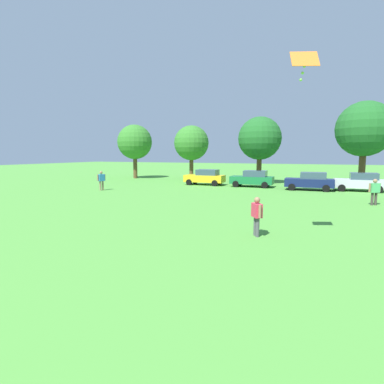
{
  "coord_description": "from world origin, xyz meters",
  "views": [
    {
      "loc": [
        6.78,
        3.29,
        3.41
      ],
      "look_at": [
        3.07,
        12.38,
        2.19
      ],
      "focal_mm": 29.04,
      "sensor_mm": 36.0,
      "label": 1
    }
  ],
  "objects": [
    {
      "name": "adult_bystander",
      "position": [
        4.51,
        15.94,
        0.98
      ],
      "size": [
        0.54,
        0.68,
        1.65
      ],
      "rotation": [
        0.0,
        0.0,
        2.12
      ],
      "color": "#4C4C51",
      "rests_on": "ground"
    },
    {
      "name": "parked_car_green_1",
      "position": [
        0.58,
        35.03,
        0.86
      ],
      "size": [
        4.3,
        2.02,
        1.68
      ],
      "rotation": [
        0.0,
        0.0,
        3.14
      ],
      "color": "#196B38",
      "rests_on": "ground"
    },
    {
      "name": "parked_car_yellow_0",
      "position": [
        -4.61,
        35.1,
        0.86
      ],
      "size": [
        4.3,
        2.02,
        1.68
      ],
      "rotation": [
        0.0,
        0.0,
        3.14
      ],
      "color": "yellow",
      "rests_on": "ground"
    },
    {
      "name": "parked_car_navy_2",
      "position": [
        6.13,
        34.12,
        0.86
      ],
      "size": [
        4.3,
        2.02,
        1.68
      ],
      "rotation": [
        0.0,
        0.0,
        3.14
      ],
      "color": "#141E4C",
      "rests_on": "ground"
    },
    {
      "name": "kite",
      "position": [
        6.15,
        15.11,
        6.58
      ],
      "size": [
        1.03,
        0.73,
        1.04
      ],
      "color": "orange"
    },
    {
      "name": "tree_far_left",
      "position": [
        -16.73,
        40.18,
        4.95
      ],
      "size": [
        4.71,
        4.71,
        7.34
      ],
      "color": "brown",
      "rests_on": "ground"
    },
    {
      "name": "tree_right",
      "position": [
        0.51,
        38.96,
        5.08
      ],
      "size": [
        4.83,
        4.83,
        7.53
      ],
      "color": "brown",
      "rests_on": "ground"
    },
    {
      "name": "parked_car_silver_3",
      "position": [
        10.36,
        35.04,
        0.86
      ],
      "size": [
        4.3,
        2.02,
        1.68
      ],
      "rotation": [
        0.0,
        0.0,
        3.14
      ],
      "color": "silver",
      "rests_on": "ground"
    },
    {
      "name": "bystander_near_trees",
      "position": [
        -11.88,
        26.74,
        1.06
      ],
      "size": [
        0.51,
        0.81,
        1.79
      ],
      "rotation": [
        0.0,
        0.0,
        1.22
      ],
      "color": "#8C7259",
      "rests_on": "ground"
    },
    {
      "name": "tree_far_right",
      "position": [
        10.91,
        39.32,
        5.84
      ],
      "size": [
        5.55,
        5.55,
        8.65
      ],
      "color": "brown",
      "rests_on": "ground"
    },
    {
      "name": "bystander_midfield",
      "position": [
        10.28,
        26.65,
        1.04
      ],
      "size": [
        0.75,
        0.56,
        1.75
      ],
      "rotation": [
        0.0,
        0.0,
        3.65
      ],
      "color": "#3F3833",
      "rests_on": "ground"
    },
    {
      "name": "tree_left",
      "position": [
        -8.72,
        41.14,
        4.75
      ],
      "size": [
        4.52,
        4.52,
        7.04
      ],
      "color": "brown",
      "rests_on": "ground"
    },
    {
      "name": "ground_plane",
      "position": [
        0.0,
        30.0,
        0.0
      ],
      "size": [
        160.0,
        160.0,
        0.0
      ],
      "primitive_type": "plane",
      "color": "#4C9338"
    }
  ]
}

